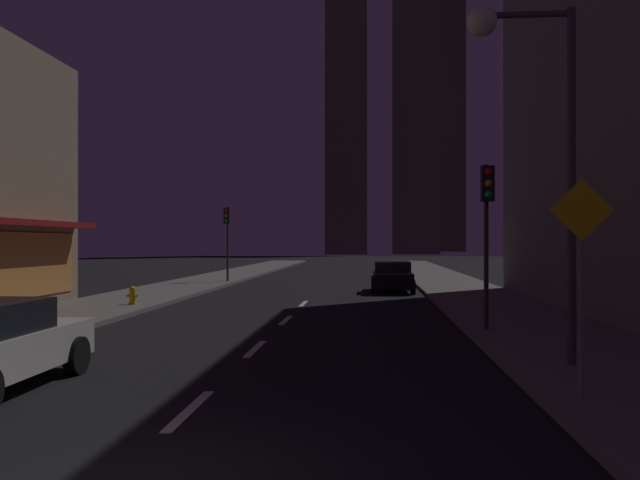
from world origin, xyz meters
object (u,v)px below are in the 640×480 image
(traffic_light_near_right, at_px, (487,210))
(traffic_light_far_left, at_px, (227,227))
(car_parked_far, at_px, (392,276))
(street_lamp_right, at_px, (525,95))
(pedestrian_crossing_sign, at_px, (581,267))
(fire_hydrant_far_left, at_px, (133,296))

(traffic_light_near_right, relative_size, traffic_light_far_left, 1.00)
(car_parked_far, bearing_deg, street_lamp_right, -84.52)
(street_lamp_right, relative_size, pedestrian_crossing_sign, 2.09)
(fire_hydrant_far_left, relative_size, street_lamp_right, 0.10)
(car_parked_far, height_order, traffic_light_near_right, traffic_light_near_right)
(traffic_light_near_right, xyz_separation_m, street_lamp_right, (-0.12, -4.51, 1.87))
(car_parked_far, distance_m, traffic_light_near_right, 14.37)
(traffic_light_far_left, distance_m, pedestrian_crossing_sign, 28.43)
(traffic_light_far_left, bearing_deg, pedestrian_crossing_sign, -67.00)
(car_parked_far, relative_size, traffic_light_near_right, 1.01)
(traffic_light_near_right, relative_size, street_lamp_right, 0.64)
(fire_hydrant_far_left, xyz_separation_m, pedestrian_crossing_sign, (11.50, -12.72, 1.56))
(car_parked_far, xyz_separation_m, fire_hydrant_far_left, (-9.50, -8.24, -0.29))
(car_parked_far, height_order, fire_hydrant_far_left, car_parked_far)
(traffic_light_near_right, bearing_deg, fire_hydrant_far_left, 153.07)
(street_lamp_right, height_order, pedestrian_crossing_sign, street_lamp_right)
(street_lamp_right, xyz_separation_m, pedestrian_crossing_sign, (0.22, -2.43, -3.05))
(traffic_light_far_left, height_order, pedestrian_crossing_sign, traffic_light_far_left)
(pedestrian_crossing_sign, bearing_deg, street_lamp_right, 95.18)
(fire_hydrant_far_left, distance_m, traffic_light_near_right, 13.08)
(traffic_light_near_right, bearing_deg, street_lamp_right, -91.53)
(street_lamp_right, bearing_deg, traffic_light_near_right, 88.47)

